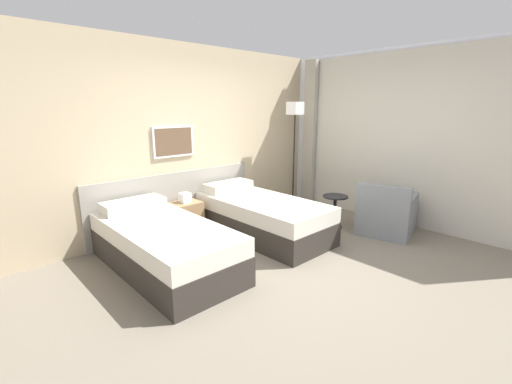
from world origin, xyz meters
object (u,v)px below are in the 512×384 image
bed_near_door (164,245)px  nightstand (186,217)px  side_table (335,206)px  floor_lamp (295,122)px  armchair (386,215)px  bed_near_window (261,216)px

bed_near_door → nightstand: bed_near_door is taller
bed_near_door → side_table: (2.59, -0.54, 0.07)m
bed_near_door → nightstand: size_ratio=3.24×
floor_lamp → bed_near_door: bearing=-170.0°
nightstand → side_table: (1.82, -1.32, 0.10)m
nightstand → armchair: armchair is taller
bed_near_door → floor_lamp: size_ratio=1.06×
bed_near_window → bed_near_door: bearing=180.0°
floor_lamp → side_table: (-0.22, -1.04, -1.22)m
bed_near_window → floor_lamp: size_ratio=1.06×
bed_near_window → floor_lamp: floor_lamp is taller
bed_near_window → armchair: size_ratio=2.06×
bed_near_door → nightstand: 1.10m
bed_near_window → side_table: bed_near_window is taller
nightstand → floor_lamp: bearing=-7.8°
bed_near_door → bed_near_window: size_ratio=1.00×
bed_near_door → floor_lamp: 3.13m
nightstand → armchair: size_ratio=0.64×
floor_lamp → side_table: 1.62m
nightstand → floor_lamp: floor_lamp is taller
bed_near_door → side_table: 2.65m
bed_near_door → armchair: (2.97, -1.19, -0.02)m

